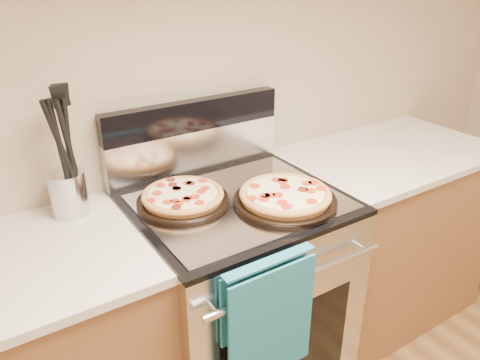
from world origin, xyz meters
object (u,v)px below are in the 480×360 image
pepperoni_pizza_back (183,197)px  pepperoni_pizza_front (285,197)px  utensil_crock (69,193)px  range_body (236,300)px

pepperoni_pizza_back → pepperoni_pizza_front: pepperoni_pizza_front is taller
pepperoni_pizza_back → utensil_crock: size_ratio=2.07×
range_body → pepperoni_pizza_front: (0.13, -0.13, 0.50)m
range_body → pepperoni_pizza_back: bearing=158.7°
range_body → utensil_crock: size_ratio=5.69×
pepperoni_pizza_front → utensil_crock: (-0.66, 0.37, 0.04)m
pepperoni_pizza_back → pepperoni_pizza_front: size_ratio=0.89×
range_body → utensil_crock: 0.79m
range_body → pepperoni_pizza_front: 0.53m
pepperoni_pizza_back → pepperoni_pizza_front: 0.37m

